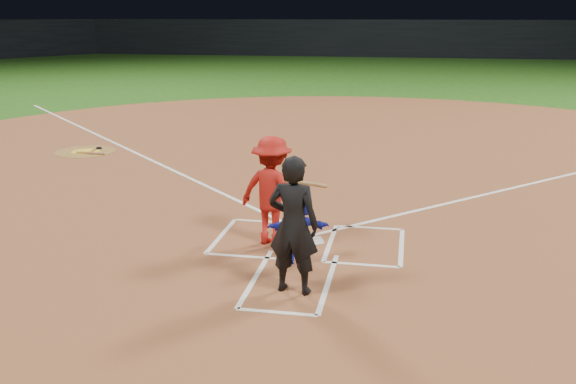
% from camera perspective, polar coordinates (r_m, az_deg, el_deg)
% --- Properties ---
extents(ground, '(120.00, 120.00, 0.00)m').
position_cam_1_polar(ground, '(11.23, 1.89, -4.45)').
color(ground, '#1D4D13').
rests_on(ground, ground).
extents(home_plate_dirt, '(28.00, 28.00, 0.01)m').
position_cam_1_polar(home_plate_dirt, '(16.94, 5.02, 2.49)').
color(home_plate_dirt, brown).
rests_on(home_plate_dirt, ground).
extents(stadium_wall_far, '(80.00, 1.20, 3.20)m').
position_cam_1_polar(stadium_wall_far, '(58.48, 9.38, 13.32)').
color(stadium_wall_far, black).
rests_on(stadium_wall_far, ground).
extents(home_plate, '(0.60, 0.60, 0.02)m').
position_cam_1_polar(home_plate, '(11.22, 1.89, -4.35)').
color(home_plate, silver).
rests_on(home_plate, home_plate_dirt).
extents(on_deck_circle, '(1.70, 1.70, 0.01)m').
position_cam_1_polar(on_deck_circle, '(19.24, -17.53, 3.45)').
color(on_deck_circle, brown).
rests_on(on_deck_circle, home_plate_dirt).
extents(on_deck_logo, '(0.80, 0.80, 0.00)m').
position_cam_1_polar(on_deck_logo, '(19.23, -17.53, 3.47)').
color(on_deck_logo, yellow).
rests_on(on_deck_logo, on_deck_circle).
extents(on_deck_bat_a, '(0.28, 0.83, 0.06)m').
position_cam_1_polar(on_deck_bat_a, '(19.38, -16.81, 3.70)').
color(on_deck_bat_a, '#976337').
rests_on(on_deck_bat_a, on_deck_circle).
extents(on_deck_bat_c, '(0.84, 0.08, 0.06)m').
position_cam_1_polar(on_deck_bat_c, '(18.83, -17.15, 3.34)').
color(on_deck_bat_c, '#956036').
rests_on(on_deck_bat_c, on_deck_circle).
extents(bat_weight_donut, '(0.19, 0.19, 0.05)m').
position_cam_1_polar(bat_weight_donut, '(19.48, -16.47, 3.77)').
color(bat_weight_donut, black).
rests_on(bat_weight_donut, on_deck_circle).
extents(catcher, '(1.05, 0.58, 1.08)m').
position_cam_1_polar(catcher, '(10.12, 0.97, -3.42)').
color(catcher, '#141DAA').
rests_on(catcher, home_plate_dirt).
extents(umpire, '(0.79, 0.58, 1.99)m').
position_cam_1_polar(umpire, '(8.94, 0.48, -2.96)').
color(umpire, black).
rests_on(umpire, home_plate_dirt).
extents(chalk_markings, '(28.35, 17.32, 0.01)m').
position_cam_1_polar(chalk_markings, '(16.25, 4.77, 1.95)').
color(chalk_markings, white).
rests_on(chalk_markings, home_plate_dirt).
extents(batter_at_plate, '(1.61, 1.02, 1.87)m').
position_cam_1_polar(batter_at_plate, '(10.85, -1.42, 0.11)').
color(batter_at_plate, '#AC1813').
rests_on(batter_at_plate, home_plate_dirt).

